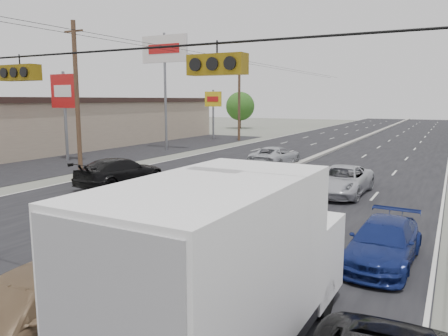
% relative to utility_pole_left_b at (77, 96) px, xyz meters
% --- Properties ---
extents(road_surface, '(20.00, 160.00, 0.02)m').
position_rel_utility_pole_left_b_xyz_m(road_surface, '(12.50, 15.00, -5.11)').
color(road_surface, black).
rests_on(road_surface, ground).
extents(center_median, '(0.50, 160.00, 0.20)m').
position_rel_utility_pole_left_b_xyz_m(center_median, '(12.50, 15.00, -5.01)').
color(center_median, gray).
rests_on(center_median, ground).
extents(strip_mall, '(12.00, 42.00, 4.60)m').
position_rel_utility_pole_left_b_xyz_m(strip_mall, '(-13.50, 10.00, -2.81)').
color(strip_mall, tan).
rests_on(strip_mall, ground).
extents(parking_lot, '(10.00, 42.00, 0.02)m').
position_rel_utility_pole_left_b_xyz_m(parking_lot, '(-4.50, 10.00, -5.11)').
color(parking_lot, black).
rests_on(parking_lot, ground).
extents(utility_pole_left_b, '(1.60, 0.30, 10.00)m').
position_rel_utility_pole_left_b_xyz_m(utility_pole_left_b, '(0.00, 0.00, 0.00)').
color(utility_pole_left_b, '#422D1E').
rests_on(utility_pole_left_b, ground).
extents(utility_pole_left_c, '(1.60, 0.30, 10.00)m').
position_rel_utility_pole_left_b_xyz_m(utility_pole_left_c, '(0.00, 25.00, 0.00)').
color(utility_pole_left_c, '#422D1E').
rests_on(utility_pole_left_c, ground).
extents(traffic_signals, '(25.00, 0.30, 0.54)m').
position_rel_utility_pole_left_b_xyz_m(traffic_signals, '(13.90, -15.00, 0.39)').
color(traffic_signals, black).
rests_on(traffic_signals, ground).
extents(pole_sign_mid, '(2.60, 0.25, 7.00)m').
position_rel_utility_pole_left_b_xyz_m(pole_sign_mid, '(-4.50, 3.00, 0.01)').
color(pole_sign_mid, slate).
rests_on(pole_sign_mid, ground).
extents(pole_sign_billboard, '(5.00, 0.25, 11.00)m').
position_rel_utility_pole_left_b_xyz_m(pole_sign_billboard, '(-2.00, 13.00, 3.76)').
color(pole_sign_billboard, slate).
rests_on(pole_sign_billboard, ground).
extents(pole_sign_far, '(2.20, 0.25, 6.00)m').
position_rel_utility_pole_left_b_xyz_m(pole_sign_far, '(-3.50, 25.00, -0.70)').
color(pole_sign_far, slate).
rests_on(pole_sign_far, ground).
extents(tree_left_far, '(4.80, 4.80, 6.12)m').
position_rel_utility_pole_left_b_xyz_m(tree_left_far, '(-9.50, 45.00, -1.39)').
color(tree_left_far, '#382619').
rests_on(tree_left_far, ground).
extents(box_truck, '(2.60, 7.04, 3.55)m').
position_rel_utility_pole_left_b_xyz_m(box_truck, '(19.20, -14.87, -3.29)').
color(box_truck, black).
rests_on(box_truck, ground).
extents(tan_sedan, '(2.36, 5.19, 1.48)m').
position_rel_utility_pole_left_b_xyz_m(tan_sedan, '(15.50, -16.46, -4.37)').
color(tan_sedan, brown).
rests_on(tan_sedan, ground).
extents(red_sedan, '(1.95, 4.36, 1.39)m').
position_rel_utility_pole_left_b_xyz_m(red_sedan, '(14.41, -9.17, -4.41)').
color(red_sedan, '#9A0909').
rests_on(red_sedan, ground).
extents(queue_car_a, '(1.71, 3.98, 1.34)m').
position_rel_utility_pole_left_b_xyz_m(queue_car_a, '(13.90, -3.25, -4.44)').
color(queue_car_a, black).
rests_on(queue_car_a, ground).
extents(queue_car_b, '(1.86, 4.28, 1.37)m').
position_rel_utility_pole_left_b_xyz_m(queue_car_b, '(16.00, -8.62, -4.42)').
color(queue_car_b, silver).
rests_on(queue_car_b, ground).
extents(queue_car_c, '(2.59, 5.33, 1.46)m').
position_rel_utility_pole_left_b_xyz_m(queue_car_c, '(17.69, 0.67, -4.38)').
color(queue_car_c, '#ADAFB5').
rests_on(queue_car_c, ground).
extents(queue_car_d, '(2.00, 4.52, 1.29)m').
position_rel_utility_pole_left_b_xyz_m(queue_car_d, '(21.02, -8.41, -4.46)').
color(queue_car_d, navy).
rests_on(queue_car_d, ground).
extents(oncoming_near, '(2.95, 5.79, 1.61)m').
position_rel_utility_pole_left_b_xyz_m(oncoming_near, '(6.20, -2.98, -4.30)').
color(oncoming_near, black).
rests_on(oncoming_near, ground).
extents(oncoming_far, '(2.70, 5.26, 1.42)m').
position_rel_utility_pole_left_b_xyz_m(oncoming_far, '(11.10, 8.31, -4.40)').
color(oncoming_far, '#AAADB2').
rests_on(oncoming_far, ground).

